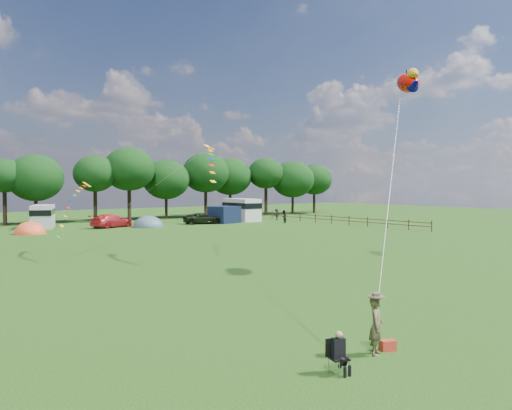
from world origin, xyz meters
TOP-DOWN VIEW (x-y plane):
  - ground_plane at (0.00, 0.00)m, footprint 180.00×180.00m
  - tree_line at (5.30, 54.99)m, footprint 102.98×10.98m
  - fence at (32.00, 34.50)m, footprint 0.12×33.12m
  - car_c at (7.27, 45.12)m, footprint 5.73×3.83m
  - car_d at (19.03, 43.36)m, footprint 5.69×3.92m
  - campervan_c at (0.51, 49.16)m, footprint 4.34×6.00m
  - campervan_d at (26.51, 45.07)m, footprint 3.26×6.54m
  - tent_orange at (-3.01, 42.18)m, footprint 3.26×3.58m
  - tent_greyblue at (10.95, 42.89)m, footprint 3.63×3.98m
  - awning_navy at (22.09, 42.96)m, footprint 4.12×3.64m
  - kite_flyer at (-7.19, -7.21)m, footprint 0.78×0.72m
  - camp_chair at (-9.39, -7.68)m, footprint 0.61×0.63m
  - kite_bag at (-6.58, -7.16)m, footprint 0.56×0.47m
  - fish_kite at (7.67, 2.82)m, footprint 2.64×3.23m
  - streamer_kite_b at (-5.59, 22.27)m, footprint 4.30×4.76m
  - streamer_kite_c at (1.44, 15.05)m, footprint 3.28×4.98m
  - walker_a at (28.04, 37.87)m, footprint 0.95×0.73m
  - walker_b at (31.53, 43.47)m, footprint 1.05×0.56m

SIDE VIEW (x-z plane):
  - ground_plane at x=0.00m, z-range 0.00..0.00m
  - tent_greyblue at x=10.95m, z-range -1.33..1.37m
  - tent_orange at x=-3.01m, z-range -1.26..1.30m
  - kite_bag at x=-6.58m, z-range 0.00..0.34m
  - fence at x=32.00m, z-range 0.10..1.30m
  - car_d at x=19.03m, z-range 0.00..1.42m
  - camp_chair at x=-9.39m, z-range 0.12..1.32m
  - walker_b at x=31.53m, z-range 0.00..1.57m
  - car_c at x=7.27m, z-range 0.00..1.59m
  - walker_a at x=28.04m, z-range 0.00..1.73m
  - kite_flyer at x=-7.19m, z-range 0.00..1.79m
  - awning_navy at x=22.09m, z-range 0.00..2.21m
  - campervan_c at x=0.51m, z-range 0.10..2.81m
  - campervan_d at x=26.51m, z-range 0.12..3.21m
  - streamer_kite_b at x=-5.59m, z-range 2.19..6.01m
  - tree_line at x=5.30m, z-range 1.21..11.48m
  - streamer_kite_c at x=1.44m, z-range 5.78..8.62m
  - fish_kite at x=7.67m, z-range 10.49..12.28m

